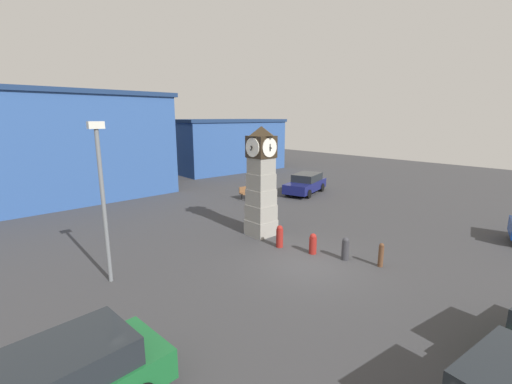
{
  "coord_description": "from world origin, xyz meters",
  "views": [
    {
      "loc": [
        -10.02,
        -7.94,
        5.73
      ],
      "look_at": [
        0.41,
        3.54,
        2.31
      ],
      "focal_mm": 24.0,
      "sensor_mm": 36.0,
      "label": 1
    }
  ],
  "objects_px": {
    "bollard_near_tower": "(381,255)",
    "car_end_of_row": "(306,183)",
    "bench": "(250,191)",
    "clock_tower": "(261,184)",
    "bollard_end_row": "(280,236)",
    "bollard_mid_row": "(345,248)",
    "bollard_far_row": "(313,244)",
    "street_lamp_near_road": "(102,191)"
  },
  "relations": [
    {
      "from": "bollard_near_tower",
      "to": "car_end_of_row",
      "type": "height_order",
      "value": "car_end_of_row"
    },
    {
      "from": "bench",
      "to": "clock_tower",
      "type": "bearing_deg",
      "value": -127.12
    },
    {
      "from": "clock_tower",
      "to": "bollard_end_row",
      "type": "xyz_separation_m",
      "value": [
        -0.52,
        -1.78,
        -2.07
      ]
    },
    {
      "from": "bollard_mid_row",
      "to": "bollard_end_row",
      "type": "distance_m",
      "value": 2.94
    },
    {
      "from": "bollard_near_tower",
      "to": "bollard_far_row",
      "type": "xyz_separation_m",
      "value": [
        -0.93,
        2.6,
        -0.04
      ]
    },
    {
      "from": "bollard_far_row",
      "to": "bollard_end_row",
      "type": "height_order",
      "value": "bollard_end_row"
    },
    {
      "from": "street_lamp_near_road",
      "to": "car_end_of_row",
      "type": "bearing_deg",
      "value": 15.73
    },
    {
      "from": "bench",
      "to": "street_lamp_near_road",
      "type": "relative_size",
      "value": 0.29
    },
    {
      "from": "bollard_far_row",
      "to": "car_end_of_row",
      "type": "relative_size",
      "value": 0.19
    },
    {
      "from": "bollard_near_tower",
      "to": "bench",
      "type": "distance_m",
      "value": 12.56
    },
    {
      "from": "car_end_of_row",
      "to": "street_lamp_near_road",
      "type": "height_order",
      "value": "street_lamp_near_road"
    },
    {
      "from": "bollard_mid_row",
      "to": "bench",
      "type": "distance_m",
      "value": 11.47
    },
    {
      "from": "bollard_mid_row",
      "to": "car_end_of_row",
      "type": "bearing_deg",
      "value": 47.07
    },
    {
      "from": "clock_tower",
      "to": "car_end_of_row",
      "type": "relative_size",
      "value": 1.13
    },
    {
      "from": "bollard_near_tower",
      "to": "bench",
      "type": "bearing_deg",
      "value": 72.73
    },
    {
      "from": "bollard_mid_row",
      "to": "street_lamp_near_road",
      "type": "height_order",
      "value": "street_lamp_near_road"
    },
    {
      "from": "bollard_near_tower",
      "to": "street_lamp_near_road",
      "type": "distance_m",
      "value": 10.5
    },
    {
      "from": "car_end_of_row",
      "to": "bench",
      "type": "relative_size",
      "value": 2.86
    },
    {
      "from": "car_end_of_row",
      "to": "bollard_far_row",
      "type": "bearing_deg",
      "value": -138.85
    },
    {
      "from": "clock_tower",
      "to": "bollard_end_row",
      "type": "bearing_deg",
      "value": -106.22
    },
    {
      "from": "bollard_mid_row",
      "to": "car_end_of_row",
      "type": "distance_m",
      "value": 12.49
    },
    {
      "from": "street_lamp_near_road",
      "to": "bench",
      "type": "bearing_deg",
      "value": 27.12
    },
    {
      "from": "bollard_mid_row",
      "to": "street_lamp_near_road",
      "type": "distance_m",
      "value": 9.45
    },
    {
      "from": "bollard_far_row",
      "to": "car_end_of_row",
      "type": "xyz_separation_m",
      "value": [
        8.99,
        7.86,
        0.31
      ]
    },
    {
      "from": "bollard_near_tower",
      "to": "bollard_end_row",
      "type": "bearing_deg",
      "value": 109.4
    },
    {
      "from": "street_lamp_near_road",
      "to": "bollard_far_row",
      "type": "bearing_deg",
      "value": -24.02
    },
    {
      "from": "bollard_end_row",
      "to": "street_lamp_near_road",
      "type": "xyz_separation_m",
      "value": [
        -6.82,
        1.78,
        2.77
      ]
    },
    {
      "from": "bollard_near_tower",
      "to": "clock_tower",
      "type": "bearing_deg",
      "value": 98.93
    },
    {
      "from": "bollard_near_tower",
      "to": "bollard_end_row",
      "type": "distance_m",
      "value": 4.32
    },
    {
      "from": "clock_tower",
      "to": "street_lamp_near_road",
      "type": "distance_m",
      "value": 7.37
    },
    {
      "from": "bollard_near_tower",
      "to": "bollard_far_row",
      "type": "height_order",
      "value": "bollard_near_tower"
    },
    {
      "from": "bollard_end_row",
      "to": "clock_tower",
      "type": "bearing_deg",
      "value": 73.78
    },
    {
      "from": "clock_tower",
      "to": "bench",
      "type": "bearing_deg",
      "value": 52.88
    },
    {
      "from": "car_end_of_row",
      "to": "bollard_end_row",
      "type": "bearing_deg",
      "value": -146.12
    },
    {
      "from": "bollard_near_tower",
      "to": "bollard_far_row",
      "type": "bearing_deg",
      "value": 109.78
    },
    {
      "from": "car_end_of_row",
      "to": "street_lamp_near_road",
      "type": "xyz_separation_m",
      "value": [
        -16.31,
        -4.59,
        2.51
      ]
    },
    {
      "from": "bollard_end_row",
      "to": "bench",
      "type": "bearing_deg",
      "value": 56.88
    },
    {
      "from": "bollard_mid_row",
      "to": "bollard_end_row",
      "type": "xyz_separation_m",
      "value": [
        -0.98,
        2.77,
        0.03
      ]
    },
    {
      "from": "bollard_far_row",
      "to": "bollard_end_row",
      "type": "xyz_separation_m",
      "value": [
        -0.5,
        1.48,
        0.06
      ]
    },
    {
      "from": "bollard_far_row",
      "to": "street_lamp_near_road",
      "type": "xyz_separation_m",
      "value": [
        -7.32,
        3.26,
        2.82
      ]
    },
    {
      "from": "car_end_of_row",
      "to": "bollard_near_tower",
      "type": "bearing_deg",
      "value": -127.62
    },
    {
      "from": "bollard_near_tower",
      "to": "street_lamp_near_road",
      "type": "height_order",
      "value": "street_lamp_near_road"
    }
  ]
}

